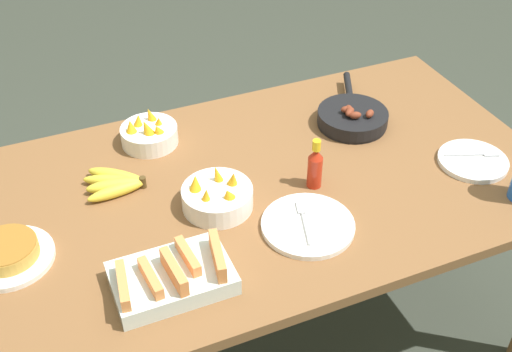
# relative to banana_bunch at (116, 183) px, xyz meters

# --- Properties ---
(ground_plane) EXTENTS (14.00, 14.00, 0.00)m
(ground_plane) POSITION_rel_banana_bunch_xyz_m (0.39, -0.14, -0.77)
(ground_plane) COLOR #383D33
(dining_table) EXTENTS (1.80, 0.99, 0.75)m
(dining_table) POSITION_rel_banana_bunch_xyz_m (0.39, -0.14, -0.11)
(dining_table) COLOR brown
(dining_table) RESTS_ON ground_plane
(banana_bunch) EXTENTS (0.19, 0.17, 0.04)m
(banana_bunch) POSITION_rel_banana_bunch_xyz_m (0.00, 0.00, 0.00)
(banana_bunch) COLOR yellow
(banana_bunch) RESTS_ON dining_table
(melon_tray) EXTENTS (0.30, 0.19, 0.10)m
(melon_tray) POSITION_rel_banana_bunch_xyz_m (0.04, -0.43, 0.01)
(melon_tray) COLOR silver
(melon_tray) RESTS_ON dining_table
(skillet) EXTENTS (0.24, 0.37, 0.08)m
(skillet) POSITION_rel_banana_bunch_xyz_m (0.81, 0.03, 0.01)
(skillet) COLOR black
(skillet) RESTS_ON dining_table
(frittata_plate_center) EXTENTS (0.23, 0.23, 0.06)m
(frittata_plate_center) POSITION_rel_banana_bunch_xyz_m (-0.33, -0.18, 0.00)
(frittata_plate_center) COLOR white
(frittata_plate_center) RESTS_ON dining_table
(empty_plate_near_front) EXTENTS (0.22, 0.22, 0.02)m
(empty_plate_near_front) POSITION_rel_banana_bunch_xyz_m (1.05, -0.31, -0.01)
(empty_plate_near_front) COLOR white
(empty_plate_near_front) RESTS_ON dining_table
(empty_plate_far_left) EXTENTS (0.26, 0.26, 0.02)m
(empty_plate_far_left) POSITION_rel_banana_bunch_xyz_m (0.44, -0.37, -0.01)
(empty_plate_far_left) COLOR white
(empty_plate_far_left) RESTS_ON dining_table
(fruit_bowl_mango) EXTENTS (0.18, 0.18, 0.11)m
(fruit_bowl_mango) POSITION_rel_banana_bunch_xyz_m (0.15, 0.19, 0.02)
(fruit_bowl_mango) COLOR white
(fruit_bowl_mango) RESTS_ON dining_table
(fruit_bowl_citrus) EXTENTS (0.20, 0.20, 0.11)m
(fruit_bowl_citrus) POSITION_rel_banana_bunch_xyz_m (0.25, -0.19, 0.02)
(fruit_bowl_citrus) COLOR white
(fruit_bowl_citrus) RESTS_ON dining_table
(hot_sauce_bottle) EXTENTS (0.04, 0.04, 0.16)m
(hot_sauce_bottle) POSITION_rel_banana_bunch_xyz_m (0.54, -0.22, 0.05)
(hot_sauce_bottle) COLOR #B72814
(hot_sauce_bottle) RESTS_ON dining_table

